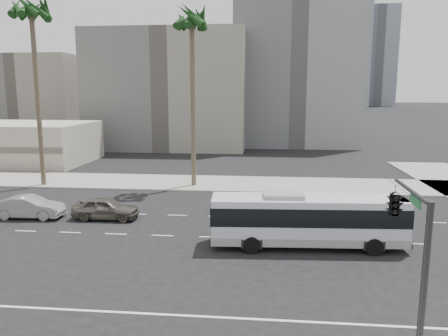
# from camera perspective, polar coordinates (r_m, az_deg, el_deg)

# --- Properties ---
(ground) EXTENTS (700.00, 700.00, 0.00)m
(ground) POSITION_cam_1_polar(r_m,az_deg,el_deg) (26.97, -1.82, -9.12)
(ground) COLOR black
(ground) RESTS_ON ground
(sidewalk_north) EXTENTS (120.00, 7.00, 0.15)m
(sidewalk_north) POSITION_cam_1_polar(r_m,az_deg,el_deg) (41.82, 0.93, -2.07)
(sidewalk_north) COLOR gray
(sidewalk_north) RESTS_ON ground
(commercial_low) EXTENTS (22.00, 12.16, 5.00)m
(commercial_low) POSITION_cam_1_polar(r_m,az_deg,el_deg) (61.47, -27.28, 3.00)
(commercial_low) COLOR #B1A996
(commercial_low) RESTS_ON ground
(midrise_beige_west) EXTENTS (24.00, 18.00, 18.00)m
(midrise_beige_west) POSITION_cam_1_polar(r_m,az_deg,el_deg) (71.91, -6.77, 10.09)
(midrise_beige_west) COLOR slate
(midrise_beige_west) RESTS_ON ground
(midrise_gray_center) EXTENTS (20.00, 20.00, 26.00)m
(midrise_gray_center) POSITION_cam_1_polar(r_m,az_deg,el_deg) (77.50, 9.33, 12.98)
(midrise_gray_center) COLOR slate
(midrise_gray_center) RESTS_ON ground
(midrise_beige_far) EXTENTS (18.00, 16.00, 15.00)m
(midrise_beige_far) POSITION_cam_1_polar(r_m,az_deg,el_deg) (85.88, -23.39, 8.33)
(midrise_beige_far) COLOR slate
(midrise_beige_far) RESTS_ON ground
(civic_tower) EXTENTS (42.00, 42.00, 129.00)m
(civic_tower) POSITION_cam_1_polar(r_m,az_deg,el_deg) (276.93, 4.71, 16.23)
(civic_tower) COLOR beige
(civic_tower) RESTS_ON ground
(highrise_right) EXTENTS (26.00, 26.00, 70.00)m
(highrise_right) POSITION_cam_1_polar(r_m,az_deg,el_deg) (259.94, 15.42, 15.47)
(highrise_right) COLOR slate
(highrise_right) RESTS_ON ground
(highrise_far) EXTENTS (22.00, 22.00, 60.00)m
(highrise_far) POSITION_cam_1_polar(r_m,az_deg,el_deg) (293.69, 19.33, 13.63)
(highrise_far) COLOR slate
(highrise_far) RESTS_ON ground
(city_bus) EXTENTS (11.13, 3.09, 3.16)m
(city_bus) POSITION_cam_1_polar(r_m,az_deg,el_deg) (25.36, 10.97, -6.62)
(city_bus) COLOR silver
(city_bus) RESTS_ON ground
(car_a) EXTENTS (1.90, 4.62, 1.57)m
(car_a) POSITION_cam_1_polar(r_m,az_deg,el_deg) (31.56, -15.32, -5.13)
(car_a) COLOR #544E46
(car_a) RESTS_ON ground
(car_b) EXTENTS (1.82, 4.83, 1.57)m
(car_b) POSITION_cam_1_polar(r_m,az_deg,el_deg) (33.68, -24.29, -4.72)
(car_b) COLOR gray
(car_b) RESTS_ON ground
(traffic_signal) EXTENTS (2.78, 3.66, 6.09)m
(traffic_signal) POSITION_cam_1_polar(r_m,az_deg,el_deg) (15.15, 21.89, -5.13)
(traffic_signal) COLOR #262628
(traffic_signal) RESTS_ON ground
(palm_near) EXTENTS (4.81, 4.81, 16.22)m
(palm_near) POSITION_cam_1_polar(r_m,az_deg,el_deg) (40.44, -4.26, 18.32)
(palm_near) COLOR brown
(palm_near) RESTS_ON ground
(palm_mid) EXTENTS (5.61, 5.61, 17.31)m
(palm_mid) POSITION_cam_1_polar(r_m,az_deg,el_deg) (44.16, -24.07, 17.96)
(palm_mid) COLOR brown
(palm_mid) RESTS_ON ground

